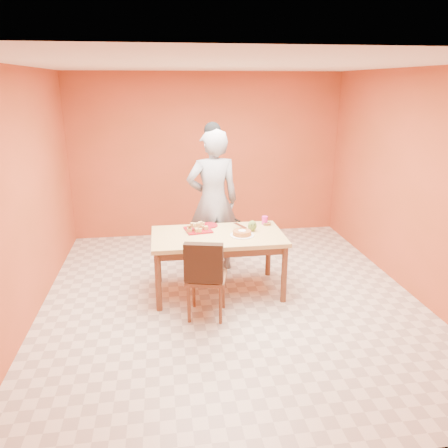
{
  "coord_description": "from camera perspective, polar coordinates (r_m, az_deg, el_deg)",
  "views": [
    {
      "loc": [
        -0.78,
        -4.75,
        2.52
      ],
      "look_at": [
        -0.04,
        0.3,
        0.86
      ],
      "focal_mm": 35.0,
      "sensor_mm": 36.0,
      "label": 1
    }
  ],
  "objects": [
    {
      "name": "wall_back",
      "position": [
        7.39,
        -2.21,
        8.85
      ],
      "size": [
        4.5,
        0.0,
        4.5
      ],
      "primitive_type": "plane",
      "rotation": [
        1.57,
        0.0,
        0.0
      ],
      "color": "#C84E2E",
      "rests_on": "floor"
    },
    {
      "name": "sponge_cake",
      "position": [
        5.26,
        2.38,
        -1.16
      ],
      "size": [
        0.27,
        0.27,
        0.05
      ],
      "primitive_type": "cylinder",
      "rotation": [
        0.0,
        0.0,
        0.22
      ],
      "color": "#C66E33",
      "rests_on": "white_cake_plate"
    },
    {
      "name": "dining_chair",
      "position": [
        4.84,
        -2.29,
        -6.84
      ],
      "size": [
        0.53,
        0.59,
        0.94
      ],
      "rotation": [
        0.0,
        0.0,
        -0.23
      ],
      "color": "brown",
      "rests_on": "floor"
    },
    {
      "name": "wall_left",
      "position": [
        5.11,
        -24.85,
        3.06
      ],
      "size": [
        0.0,
        5.0,
        5.0
      ],
      "primitive_type": "plane",
      "rotation": [
        1.57,
        0.0,
        1.57
      ],
      "color": "#C84E2E",
      "rests_on": "floor"
    },
    {
      "name": "person",
      "position": [
        5.95,
        -1.45,
        2.97
      ],
      "size": [
        0.76,
        0.54,
        1.96
      ],
      "primitive_type": "imported",
      "rotation": [
        0.0,
        0.0,
        3.25
      ],
      "color": "gray",
      "rests_on": "floor"
    },
    {
      "name": "dining_table",
      "position": [
        5.34,
        -0.8,
        -2.33
      ],
      "size": [
        1.6,
        0.9,
        0.76
      ],
      "color": "tan",
      "rests_on": "floor"
    },
    {
      "name": "egg_ornament",
      "position": [
        5.42,
        3.71,
        -0.24
      ],
      "size": [
        0.13,
        0.12,
        0.14
      ],
      "primitive_type": "ellipsoid",
      "rotation": [
        0.0,
        0.0,
        -0.34
      ],
      "color": "olive",
      "rests_on": "dining_table"
    },
    {
      "name": "wall_right",
      "position": [
        5.76,
        23.72,
        4.73
      ],
      "size": [
        0.0,
        5.0,
        5.0
      ],
      "primitive_type": "plane",
      "rotation": [
        1.57,
        0.0,
        -1.57
      ],
      "color": "#C84E2E",
      "rests_on": "floor"
    },
    {
      "name": "red_dinner_plate",
      "position": [
        5.63,
        -2.04,
        -0.17
      ],
      "size": [
        0.29,
        0.29,
        0.01
      ],
      "primitive_type": "cylinder",
      "rotation": [
        0.0,
        0.0,
        0.26
      ],
      "color": "maroon",
      "rests_on": "dining_table"
    },
    {
      "name": "checker_tin",
      "position": [
        5.69,
        5.63,
        0.02
      ],
      "size": [
        0.13,
        0.13,
        0.03
      ],
      "primitive_type": "cylinder",
      "rotation": [
        0.0,
        0.0,
        0.37
      ],
      "color": "#3A2610",
      "rests_on": "dining_table"
    },
    {
      "name": "floor",
      "position": [
        5.43,
        0.88,
        -9.64
      ],
      "size": [
        5.0,
        5.0,
        0.0
      ],
      "primitive_type": "plane",
      "color": "silver",
      "rests_on": "ground"
    },
    {
      "name": "magenta_glass",
      "position": [
        5.7,
        5.35,
        0.48
      ],
      "size": [
        0.09,
        0.09,
        0.11
      ],
      "primitive_type": "cylinder",
      "rotation": [
        0.0,
        0.0,
        -0.13
      ],
      "color": "#E0218D",
      "rests_on": "dining_table"
    },
    {
      "name": "cake_server",
      "position": [
        5.42,
        2.13,
        -0.21
      ],
      "size": [
        0.14,
        0.26,
        0.01
      ],
      "primitive_type": "cube",
      "rotation": [
        0.0,
        0.0,
        0.39
      ],
      "color": "silver",
      "rests_on": "sponge_cake"
    },
    {
      "name": "white_cake_plate",
      "position": [
        5.27,
        2.37,
        -1.48
      ],
      "size": [
        0.3,
        0.3,
        0.01
      ],
      "primitive_type": "cylinder",
      "rotation": [
        0.0,
        0.0,
        -0.01
      ],
      "color": "white",
      "rests_on": "dining_table"
    },
    {
      "name": "pastry_pile",
      "position": [
        5.44,
        -3.41,
        -0.22
      ],
      "size": [
        0.28,
        0.28,
        0.09
      ],
      "primitive_type": null,
      "color": "tan",
      "rests_on": "pastry_platter"
    },
    {
      "name": "pastry_platter",
      "position": [
        5.46,
        -3.4,
        -0.77
      ],
      "size": [
        0.36,
        0.36,
        0.02
      ],
      "primitive_type": "cube",
      "rotation": [
        0.0,
        0.0,
        0.16
      ],
      "color": "maroon",
      "rests_on": "dining_table"
    },
    {
      "name": "ceiling",
      "position": [
        4.82,
        1.04,
        20.12
      ],
      "size": [
        5.0,
        5.0,
        0.0
      ],
      "primitive_type": "plane",
      "rotation": [
        3.14,
        0.0,
        0.0
      ],
      "color": "white",
      "rests_on": "wall_back"
    }
  ]
}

